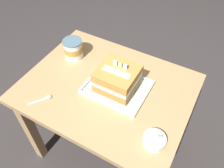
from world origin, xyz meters
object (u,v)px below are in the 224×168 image
ice_cream_tub (73,49)px  serving_spoon_near_tray (46,98)px  birthday_cake (117,78)px  bowl_stack (154,140)px  foil_tray (117,88)px

ice_cream_tub → serving_spoon_near_tray: bearing=-79.5°
birthday_cake → ice_cream_tub: 0.39m
bowl_stack → serving_spoon_near_tray: bearing=-176.1°
ice_cream_tub → foil_tray: bearing=-16.1°
foil_tray → birthday_cake: bearing=90.0°
ice_cream_tub → serving_spoon_near_tray: (0.07, -0.36, -0.06)m
birthday_cake → serving_spoon_near_tray: birthday_cake is taller
foil_tray → birthday_cake: birthday_cake is taller
ice_cream_tub → serving_spoon_near_tray: 0.38m
birthday_cake → bowl_stack: (0.31, -0.21, -0.06)m
foil_tray → ice_cream_tub: bearing=163.9°
foil_tray → serving_spoon_near_tray: 0.40m
foil_tray → ice_cream_tub: size_ratio=2.74×
bowl_stack → serving_spoon_near_tray: bowl_stack is taller
birthday_cake → bowl_stack: birthday_cake is taller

